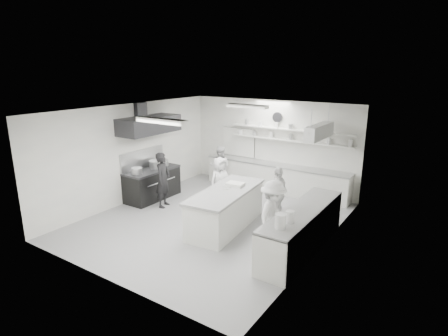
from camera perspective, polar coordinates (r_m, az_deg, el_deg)
The scene contains 27 objects.
floor at distance 10.15m, azimuth -1.86°, elevation -8.17°, with size 6.00×7.00×0.02m, color #9B9B9B.
ceiling at distance 9.36m, azimuth -2.02°, elevation 9.03°, with size 6.00×7.00×0.02m, color silver.
wall_back at distance 12.58m, azimuth 7.39°, elevation 3.59°, with size 6.00×0.04×3.00m, color silver.
wall_front at distance 7.24m, azimuth -18.36°, elevation -6.02°, with size 6.00×0.04×3.00m, color silver.
wall_left at distance 11.60m, azimuth -14.09°, elevation 2.25°, with size 0.04×7.00×3.00m, color silver.
wall_right at distance 8.34m, azimuth 15.11°, elevation -2.94°, with size 0.04×7.00×3.00m, color silver.
stove at distance 11.86m, azimuth -11.03°, elevation -2.55°, with size 0.80×1.80×0.90m, color black.
exhaust_hood at distance 11.43m, azimuth -11.52°, elevation 6.55°, with size 0.85×2.00×0.50m, color #2A2A2E.
back_counter at distance 12.44m, azimuth 7.85°, elevation -1.50°, with size 5.00×0.60×0.92m, color silver.
shelf_lower at distance 12.13m, azimuth 10.12°, elevation 4.24°, with size 4.20×0.26×0.04m, color silver.
shelf_upper at distance 12.06m, azimuth 10.20°, elevation 5.87°, with size 4.20×0.26×0.04m, color silver.
pass_through_window at distance 13.18m, azimuth 2.28°, elevation 4.03°, with size 1.30×0.04×1.00m, color black.
wall_clock at distance 12.30m, azimuth 8.30°, elevation 7.78°, with size 0.32×0.32×0.05m, color white.
right_counter at distance 8.64m, azimuth 11.97°, elevation -9.42°, with size 0.74×3.30×0.94m, color silver.
pot_rack at distance 10.67m, azimuth 14.55°, elevation 5.49°, with size 0.30×1.60×0.40m, color #B4B5B7.
light_fixture_front at distance 7.99m, azimuth -9.62°, elevation 7.23°, with size 1.30×0.25×0.10m, color silver.
light_fixture_rear at distance 10.87m, azimuth 3.59°, elevation 9.53°, with size 1.30×0.25×0.10m, color silver.
prep_island at distance 9.58m, azimuth 0.30°, elevation -6.46°, with size 0.97×2.60×0.96m, color silver.
stove_pot at distance 11.84m, azimuth -10.45°, elevation 0.48°, with size 0.45×0.45×0.28m, color #B4B5B7.
cook_stove at distance 11.01m, azimuth -9.39°, elevation -1.83°, with size 0.60×0.39×1.65m, color black.
cook_back at distance 12.63m, azimuth -0.65°, elevation 0.18°, with size 0.71×0.55×1.46m, color white.
cook_island_left at distance 11.03m, azimuth -0.64°, elevation -2.06°, with size 0.72×0.47×1.48m, color white.
cook_island_right at distance 10.00m, azimuth 8.34°, elevation -3.99°, with size 0.88×0.37×1.51m, color white.
cook_right at distance 8.40m, azimuth 7.57°, elevation -7.31°, with size 1.06×0.61×1.64m, color white.
bowl_island_a at distance 9.73m, azimuth 0.50°, elevation -2.93°, with size 0.24×0.24×0.06m, color #B4B5B7.
bowl_island_b at distance 9.53m, azimuth 0.30°, elevation -3.32°, with size 0.20×0.20×0.06m, color silver.
bowl_right at distance 7.98m, azimuth 9.93°, elevation -7.54°, with size 0.22×0.22×0.05m, color silver.
Camera 1 is at (5.43, -7.56, 4.05)m, focal length 29.55 mm.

